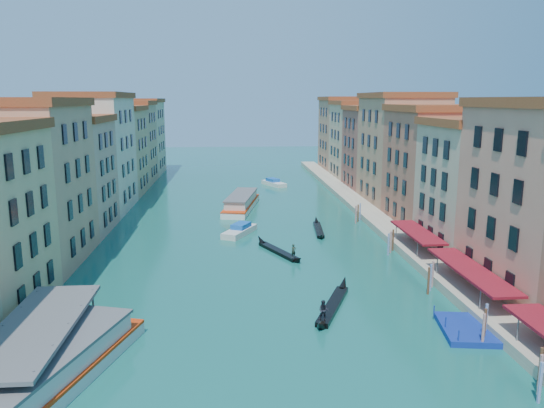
# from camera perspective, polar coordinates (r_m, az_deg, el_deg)

# --- Properties ---
(left_bank_palazzos) EXTENTS (12.80, 128.40, 21.00)m
(left_bank_palazzos) POSITION_cam_1_polar(r_m,az_deg,el_deg) (93.87, -19.59, 4.39)
(left_bank_palazzos) COLOR #CBBB8B
(left_bank_palazzos) RESTS_ON ground
(right_bank_palazzos) EXTENTS (12.80, 128.40, 21.00)m
(right_bank_palazzos) POSITION_cam_1_polar(r_m,az_deg,el_deg) (96.32, 14.74, 4.85)
(right_bank_palazzos) COLOR #A55D44
(right_bank_palazzos) RESTS_ON ground
(quay) EXTENTS (4.00, 140.00, 1.00)m
(quay) POSITION_cam_1_polar(r_m,az_deg,el_deg) (95.43, 9.92, -0.62)
(quay) COLOR #A49D84
(quay) RESTS_ON ground
(restaurant_awnings) EXTENTS (3.20, 44.55, 3.12)m
(restaurant_awnings) POSITION_cam_1_polar(r_m,az_deg,el_deg) (56.53, 20.82, -6.84)
(restaurant_awnings) COLOR maroon
(restaurant_awnings) RESTS_ON ground
(vaporetto_stop) EXTENTS (5.40, 16.40, 3.65)m
(vaporetto_stop) POSITION_cam_1_polar(r_m,az_deg,el_deg) (44.07, -23.84, -14.41)
(vaporetto_stop) COLOR #5F5F61
(vaporetto_stop) RESTS_ON ground
(mooring_poles_right) EXTENTS (1.44, 54.24, 3.20)m
(mooring_poles_right) POSITION_cam_1_polar(r_m,az_deg,el_deg) (60.93, 15.74, -6.89)
(mooring_poles_right) COLOR brown
(mooring_poles_right) RESTS_ON ground
(mooring_poles_left) EXTENTS (0.24, 8.24, 3.20)m
(mooring_poles_left) POSITION_cam_1_polar(r_m,az_deg,el_deg) (45.01, -26.93, -14.33)
(mooring_poles_left) COLOR brown
(mooring_poles_left) RESTS_ON ground
(vaporetto_near) EXTENTS (9.51, 19.23, 2.80)m
(vaporetto_near) POSITION_cam_1_polar(r_m,az_deg,el_deg) (41.54, -22.20, -16.17)
(vaporetto_near) COLOR silver
(vaporetto_near) RESTS_ON ground
(vaporetto_far) EXTENTS (7.49, 18.86, 2.74)m
(vaporetto_far) POSITION_cam_1_polar(r_m,az_deg,el_deg) (97.37, -3.32, 0.20)
(vaporetto_far) COLOR white
(vaporetto_far) RESTS_ON ground
(gondola_fore) EXTENTS (5.73, 11.23, 2.38)m
(gondola_fore) POSITION_cam_1_polar(r_m,az_deg,el_deg) (69.50, 0.69, -4.99)
(gondola_fore) COLOR black
(gondola_fore) RESTS_ON ground
(gondola_right) EXTENTS (5.90, 12.21, 2.57)m
(gondola_right) POSITION_cam_1_polar(r_m,az_deg,el_deg) (51.99, 6.51, -10.66)
(gondola_right) COLOR black
(gondola_right) RESTS_ON ground
(gondola_far) EXTENTS (1.94, 11.78, 1.67)m
(gondola_far) POSITION_cam_1_polar(r_m,az_deg,el_deg) (81.45, 5.01, -2.65)
(gondola_far) COLOR black
(gondola_far) RESTS_ON ground
(motorboat_mid) EXTENTS (5.59, 7.94, 1.59)m
(motorboat_mid) POSITION_cam_1_polar(r_m,az_deg,el_deg) (79.17, -3.48, -2.83)
(motorboat_mid) COLOR silver
(motorboat_mid) RESTS_ON ground
(motorboat_far) EXTENTS (5.54, 8.12, 1.62)m
(motorboat_far) POSITION_cam_1_polar(r_m,az_deg,el_deg) (123.76, 0.18, 2.30)
(motorboat_far) COLOR white
(motorboat_far) RESTS_ON ground
(blue_dock) EXTENTS (5.15, 6.90, 0.53)m
(blue_dock) POSITION_cam_1_polar(r_m,az_deg,el_deg) (49.97, 20.18, -12.52)
(blue_dock) COLOR navy
(blue_dock) RESTS_ON ground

